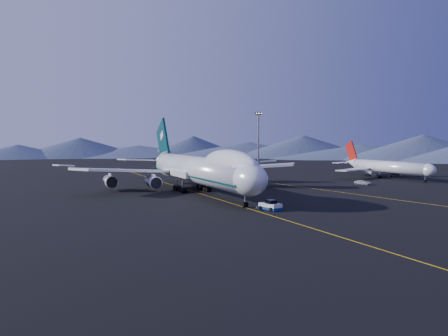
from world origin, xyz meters
name	(u,v)px	position (x,y,z in m)	size (l,w,h in m)	color
ground	(199,193)	(0.00, 0.00, 0.00)	(500.00, 500.00, 0.00)	black
taxiway_line_main	(199,193)	(0.00, 0.00, 0.01)	(0.25, 220.00, 0.01)	#DCA00C
taxiway_line_side	(287,185)	(30.00, 10.00, 0.01)	(0.25, 200.00, 0.01)	#DCA00C
boeing_747	(199,169)	(0.00, 0.03, 5.81)	(59.62, 72.43, 19.37)	silver
pushback_tug	(270,207)	(3.00, -31.21, 0.62)	(3.39, 4.91, 1.96)	silver
second_jet	(386,167)	(72.29, 18.85, 3.74)	(38.45, 43.45, 12.36)	silver
service_van	(363,182)	(50.46, 2.57, 0.67)	(2.22, 4.82, 1.34)	silver
floodlight_mast	(258,140)	(53.33, 75.79, 12.22)	(2.98, 2.24, 24.12)	black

